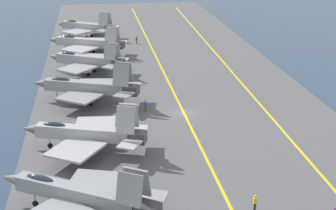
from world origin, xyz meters
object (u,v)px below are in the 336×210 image
parked_jet_fourth (87,87)px  parked_jet_sixth (87,43)px  parked_jet_third (86,133)px  parked_jet_seventh (86,27)px  parked_jet_fifth (87,60)px  crew_red_vest (137,40)px  crew_blue_vest (145,106)px  crew_yellow_vest (255,202)px  parked_jet_second (80,195)px

parked_jet_fourth → parked_jet_sixth: 29.96m
parked_jet_third → parked_jet_seventh: parked_jet_third is taller
parked_jet_fifth → crew_red_vest: size_ratio=8.85×
crew_blue_vest → parked_jet_sixth: bearing=13.4°
parked_jet_third → crew_yellow_vest: bearing=-135.4°
parked_jet_fifth → parked_jet_seventh: bearing=0.3°
crew_yellow_vest → parked_jet_third: bearing=44.6°
parked_jet_third → crew_yellow_vest: parked_jet_third is taller
parked_jet_fifth → crew_blue_vest: (-20.88, -8.34, -1.51)m
parked_jet_second → parked_jet_sixth: (62.05, -0.79, -0.06)m
parked_jet_sixth → parked_jet_seventh: parked_jet_seventh is taller
parked_jet_second → parked_jet_third: 14.99m
parked_jet_fourth → crew_blue_vest: size_ratio=9.45×
parked_jet_fifth → parked_jet_seventh: 29.95m
parked_jet_fourth → crew_red_vest: (37.54, -10.91, -1.73)m
parked_jet_second → parked_jet_sixth: 62.05m
parked_jet_seventh → parked_jet_second: bearing=179.6°
parked_jet_fifth → crew_red_vest: parked_jet_fifth is taller
crew_blue_vest → parked_jet_fifth: bearing=21.8°
parked_jet_fifth → crew_yellow_vest: (-49.34, -15.95, -1.50)m
parked_jet_fifth → parked_jet_seventh: parked_jet_seventh is taller
parked_jet_seventh → parked_jet_fifth: bearing=-179.7°
parked_jet_third → crew_red_vest: parked_jet_third is taller
parked_jet_sixth → crew_yellow_vest: bearing=-165.9°
parked_jet_sixth → parked_jet_third: bearing=179.8°
parked_jet_second → crew_yellow_vest: size_ratio=9.05×
crew_red_vest → crew_blue_vest: bearing=176.5°
parked_jet_seventh → crew_red_vest: size_ratio=9.03×
parked_jet_sixth → parked_jet_seventh: bearing=0.7°
parked_jet_seventh → crew_red_vest: (-8.28, -11.12, -1.65)m
parked_jet_second → parked_jet_fourth: (32.09, -0.80, 0.13)m
parked_jet_sixth → parked_jet_seventh: size_ratio=1.10×
parked_jet_sixth → parked_jet_fourth: bearing=-180.0°
crew_red_vest → parked_jet_fourth: bearing=163.8°
parked_jet_third → parked_jet_fourth: (17.11, -0.20, 0.34)m
parked_jet_fifth → parked_jet_second: bearing=179.1°
parked_jet_fourth → crew_red_vest: bearing=-16.2°
parked_jet_fourth → crew_yellow_vest: size_ratio=9.27×
parked_jet_sixth → crew_yellow_vest: parked_jet_sixth is taller
parked_jet_seventh → crew_red_vest: bearing=-126.7°
parked_jet_sixth → crew_red_vest: 13.39m
parked_jet_fourth → crew_red_vest: 39.13m
parked_jet_third → crew_yellow_vest: 23.01m
parked_jet_seventh → parked_jet_third: bearing=-180.0°
crew_red_vest → crew_yellow_vest: crew_yellow_vest is taller
crew_red_vest → crew_yellow_vest: (-71.01, -5.01, 0.07)m
parked_jet_second → parked_jet_third: parked_jet_third is taller
parked_jet_second → crew_red_vest: bearing=-9.6°
parked_jet_third → crew_yellow_vest: (-16.36, -16.12, -1.32)m
parked_jet_fourth → parked_jet_third: bearing=179.3°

